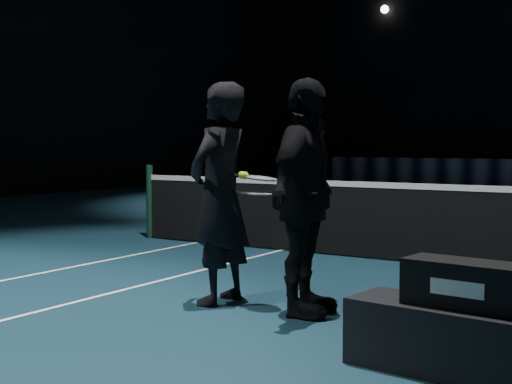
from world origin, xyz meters
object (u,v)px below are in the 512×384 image
(player_a, at_px, (219,194))
(player_b, at_px, (305,197))
(player_bench, at_px, (463,342))
(racket_bag, at_px, (464,284))
(racket_lower, at_px, (263,194))
(tennis_balls, at_px, (244,173))
(racket_upper, at_px, (260,178))

(player_a, distance_m, player_b, 0.85)
(player_bench, height_order, player_b, player_b)
(racket_bag, xyz_separation_m, racket_lower, (-1.97, 0.84, 0.43))
(player_a, relative_size, racket_lower, 2.89)
(player_bench, xyz_separation_m, player_a, (-2.42, 0.84, 0.77))
(racket_lower, bearing_deg, player_b, 0.00)
(player_a, xyz_separation_m, player_b, (0.85, 0.01, 0.00))
(racket_bag, relative_size, player_a, 0.36)
(racket_bag, relative_size, racket_lower, 1.05)
(racket_lower, xyz_separation_m, tennis_balls, (-0.20, 0.00, 0.17))
(racket_bag, xyz_separation_m, player_a, (-2.42, 0.84, 0.41))
(player_bench, height_order, player_a, player_a)
(racket_lower, relative_size, racket_upper, 1.00)
(player_bench, bearing_deg, player_a, 167.54)
(racket_bag, bearing_deg, tennis_balls, 165.27)
(player_b, bearing_deg, racket_lower, 82.85)
(player_a, bearing_deg, racket_bag, 68.95)
(player_b, relative_size, racket_upper, 2.89)
(player_a, relative_size, tennis_balls, 16.36)
(tennis_balls, bearing_deg, player_bench, -21.33)
(player_bench, relative_size, racket_lower, 2.10)
(racket_bag, bearing_deg, player_bench, 0.00)
(racket_bag, xyz_separation_m, racket_upper, (-2.02, 0.88, 0.55))
(racket_lower, distance_m, racket_upper, 0.14)
(player_b, relative_size, tennis_balls, 16.36)
(racket_bag, relative_size, player_b, 0.36)
(player_a, bearing_deg, player_bench, 68.95)
(player_b, height_order, tennis_balls, player_b)
(racket_upper, relative_size, tennis_balls, 5.67)
(racket_lower, bearing_deg, racket_upper, 141.34)
(player_bench, xyz_separation_m, racket_lower, (-1.97, 0.84, 0.78))
(player_bench, height_order, racket_upper, racket_upper)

